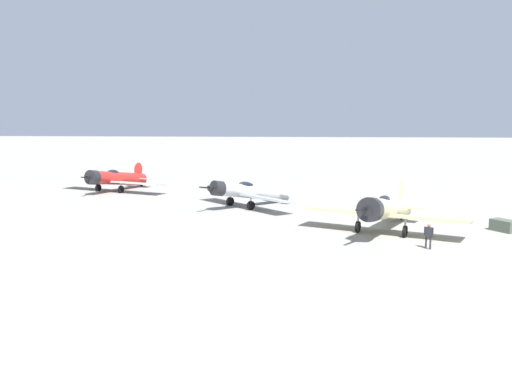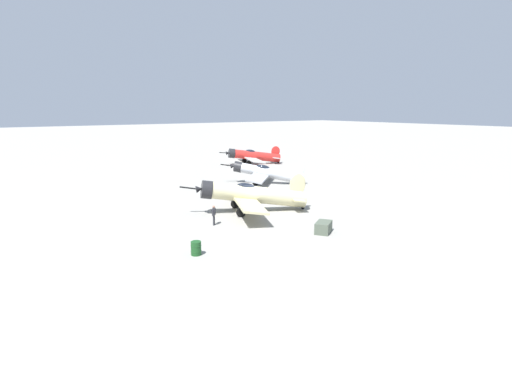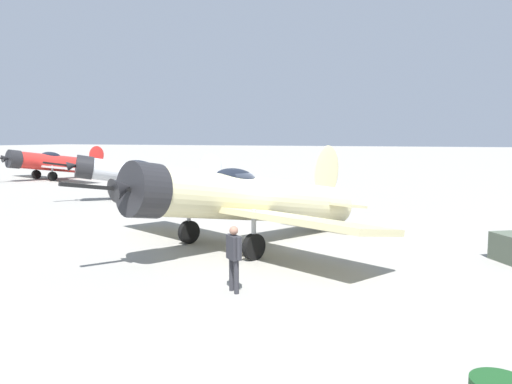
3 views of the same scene
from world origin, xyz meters
name	(u,v)px [view 2 (image 2 of 3)]	position (x,y,z in m)	size (l,w,h in m)	color
ground_plane	(256,212)	(0.00, 0.00, 0.00)	(400.00, 400.00, 0.00)	gray
airplane_foreground	(250,195)	(-0.47, 0.20, 1.59)	(10.69, 11.29, 3.45)	beige
airplane_mid_apron	(266,173)	(9.14, 10.98, 1.36)	(9.37, 9.41, 2.75)	#B7BABF
airplane_far_line	(252,156)	(18.02, 26.86, 1.38)	(10.11, 13.19, 2.97)	red
ground_crew_mechanic	(214,213)	(-5.26, -1.66, 0.96)	(0.44, 0.49, 1.59)	#2D2D33
equipment_crate	(323,227)	(0.42, -8.21, 0.42)	(1.97, 1.79, 0.83)	#4C5647
fuel_drum	(196,248)	(-9.61, -7.10, 0.45)	(0.69, 0.69, 0.89)	#19471E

